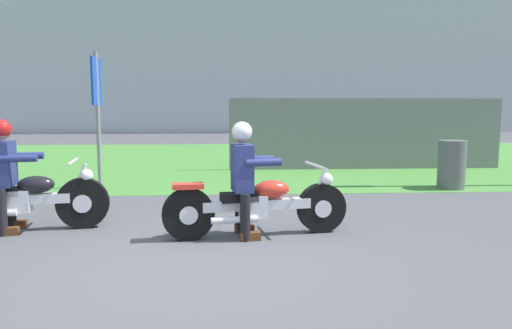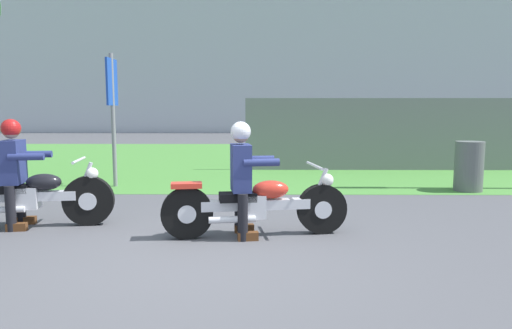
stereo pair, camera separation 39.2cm
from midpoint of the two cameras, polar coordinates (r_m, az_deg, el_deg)
ground at (r=4.86m, az=-9.42°, el=-11.63°), size 120.00×120.00×0.00m
grass_verge at (r=14.29m, az=-5.36°, el=0.68°), size 60.00×12.00×0.01m
stadium_facade at (r=34.38m, az=-12.40°, el=14.70°), size 63.61×8.00×12.63m
motorcycle_lead at (r=5.60m, az=-1.81°, el=-5.02°), size 2.25×0.71×0.86m
rider_lead at (r=5.50m, az=-3.57°, el=-0.74°), size 0.60×0.52×1.39m
motorcycle_follow at (r=6.60m, az=-28.39°, el=-3.88°), size 2.11×0.69×0.89m
rider_follow at (r=6.60m, az=-30.00°, el=-0.25°), size 0.60×0.52×1.41m
trash_can at (r=9.61m, az=21.87°, el=-0.01°), size 0.51×0.51×0.93m
sign_banner at (r=9.47m, az=-20.10°, el=7.59°), size 0.08×0.60×2.60m
fence_segment at (r=12.10m, az=12.56°, el=3.69°), size 7.00×0.06×1.80m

